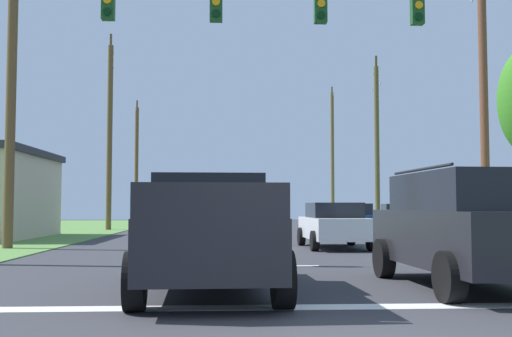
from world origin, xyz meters
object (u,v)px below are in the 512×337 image
distant_car_oncoming (350,220)px  utility_pole_mid_right (484,109)px  utility_pole_distant_left (136,163)px  pickup_truck (208,232)px  utility_pole_far_right (377,142)px  distant_car_crossing_white (334,224)px  distant_car_far_parked (404,218)px  overhead_signal_span (255,88)px  utility_pole_near_left (332,156)px  suv_black (467,226)px  utility_pole_far_left (11,107)px  utility_pole_distant_right (110,133)px

distant_car_oncoming → utility_pole_mid_right: bearing=-66.7°
utility_pole_mid_right → utility_pole_distant_left: size_ratio=0.95×
pickup_truck → utility_pole_far_right: (9.02, 24.77, 4.10)m
distant_car_crossing_white → distant_car_far_parked: same height
overhead_signal_span → utility_pole_mid_right: (8.13, 5.23, 0.34)m
pickup_truck → utility_pole_mid_right: 14.30m
utility_pole_near_left → utility_pole_distant_left: 16.41m
suv_black → distant_car_far_parked: 21.98m
utility_pole_near_left → utility_pole_distant_left: (-16.39, 0.22, -0.69)m
utility_pole_far_left → distant_car_far_parked: bearing=34.0°
suv_black → distant_car_far_parked: suv_black is taller
overhead_signal_span → distant_car_oncoming: bearing=68.7°
suv_black → utility_pole_distant_right: size_ratio=0.42×
suv_black → utility_pole_near_left: (4.89, 41.21, 4.58)m
distant_car_crossing_white → utility_pole_mid_right: size_ratio=0.44×
utility_pole_near_left → utility_pole_mid_right: bearing=-90.3°
overhead_signal_span → utility_pole_near_left: size_ratio=1.30×
utility_pole_mid_right → utility_pole_near_left: utility_pole_near_left is taller
overhead_signal_span → utility_pole_far_left: bearing=145.8°
utility_pole_distant_left → pickup_truck: bearing=-80.4°
pickup_truck → utility_pole_far_right: size_ratio=0.54×
distant_car_oncoming → utility_pole_distant_right: 15.94m
distant_car_far_parked → utility_pole_distant_left: bearing=129.7°
distant_car_oncoming → utility_pole_distant_right: (-12.47, 8.61, 4.94)m
overhead_signal_span → pickup_truck: overhead_signal_span is taller
distant_car_oncoming → distant_car_far_parked: bearing=46.1°
distant_car_oncoming → utility_pole_mid_right: utility_pole_mid_right is taller
suv_black → utility_pole_far_left: (-11.29, 10.31, 3.65)m
utility_pole_near_left → utility_pole_far_left: 34.89m
overhead_signal_span → suv_black: (3.41, -4.97, -3.32)m
pickup_truck → utility_pole_mid_right: bearing=48.4°
overhead_signal_span → utility_pole_near_left: 37.20m
overhead_signal_span → distant_car_crossing_white: size_ratio=3.44×
distant_car_oncoming → utility_pole_mid_right: (3.20, -7.42, 3.93)m
distant_car_oncoming → utility_pole_distant_left: utility_pole_distant_left is taller
distant_car_oncoming → utility_pole_far_left: bearing=-150.3°
distant_car_oncoming → utility_pole_distant_right: bearing=145.4°
distant_car_oncoming → utility_pole_near_left: utility_pole_near_left is taller
suv_black → utility_pole_near_left: bearing=83.2°
distant_car_crossing_white → distant_car_far_parked: size_ratio=0.98×
distant_car_crossing_white → utility_pole_near_left: bearing=80.1°
overhead_signal_span → utility_pole_distant_left: utility_pole_distant_left is taller
utility_pole_distant_right → utility_pole_distant_left: utility_pole_distant_right is taller
overhead_signal_span → utility_pole_far_right: 21.25m
utility_pole_far_right → utility_pole_far_left: utility_pole_far_right is taller
utility_pole_far_right → overhead_signal_span: bearing=-112.1°
pickup_truck → utility_pole_distant_left: (-7.05, 41.55, 3.99)m
distant_car_far_parked → pickup_truck: bearing=-114.0°
overhead_signal_span → utility_pole_near_left: (8.30, 36.24, 1.26)m
pickup_truck → distant_car_far_parked: size_ratio=1.24×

